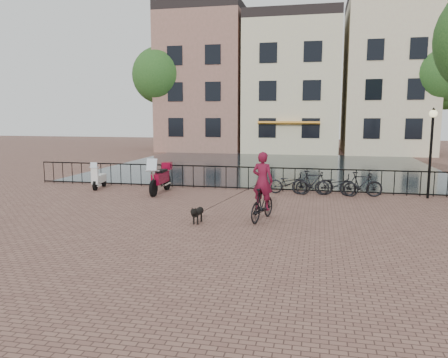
% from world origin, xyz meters
% --- Properties ---
extents(ground, '(100.00, 100.00, 0.00)m').
position_xyz_m(ground, '(0.00, 0.00, 0.00)').
color(ground, brown).
rests_on(ground, ground).
extents(canal_water, '(20.00, 20.00, 0.00)m').
position_xyz_m(canal_water, '(0.00, 17.30, 0.00)').
color(canal_water, black).
rests_on(canal_water, ground).
extents(railing, '(20.00, 0.05, 1.02)m').
position_xyz_m(railing, '(0.00, 8.00, 0.50)').
color(railing, black).
rests_on(railing, ground).
extents(canal_house_left, '(7.50, 9.00, 12.80)m').
position_xyz_m(canal_house_left, '(-7.50, 30.00, 6.40)').
color(canal_house_left, '#855E4D').
rests_on(canal_house_left, ground).
extents(canal_house_mid, '(8.00, 9.50, 11.80)m').
position_xyz_m(canal_house_mid, '(0.50, 30.00, 5.90)').
color(canal_house_mid, beige).
rests_on(canal_house_mid, ground).
extents(canal_house_right, '(7.00, 9.00, 13.30)m').
position_xyz_m(canal_house_right, '(8.50, 30.00, 6.65)').
color(canal_house_right, beige).
rests_on(canal_house_right, ground).
extents(tree_far_left, '(5.04, 5.04, 9.27)m').
position_xyz_m(tree_far_left, '(-11.00, 27.00, 6.73)').
color(tree_far_left, black).
rests_on(tree_far_left, ground).
extents(tree_far_right, '(4.76, 4.76, 8.76)m').
position_xyz_m(tree_far_right, '(12.00, 27.00, 6.35)').
color(tree_far_right, black).
rests_on(tree_far_right, ground).
extents(lamp_post, '(0.30, 0.30, 3.45)m').
position_xyz_m(lamp_post, '(7.20, 7.60, 2.38)').
color(lamp_post, black).
rests_on(lamp_post, ground).
extents(cyclist, '(0.95, 1.90, 2.50)m').
position_xyz_m(cyclist, '(1.30, 2.57, 0.95)').
color(cyclist, black).
rests_on(cyclist, ground).
extents(dog, '(0.30, 0.81, 0.54)m').
position_xyz_m(dog, '(-0.57, 1.84, 0.27)').
color(dog, black).
rests_on(dog, ground).
extents(motorcycle, '(0.57, 2.22, 1.58)m').
position_xyz_m(motorcycle, '(-3.48, 6.47, 0.79)').
color(motorcycle, maroon).
rests_on(motorcycle, ground).
extents(scooter, '(0.57, 1.40, 1.26)m').
position_xyz_m(scooter, '(-6.54, 6.97, 0.63)').
color(scooter, silver).
rests_on(scooter, ground).
extents(parked_bike_0, '(1.75, 0.72, 0.90)m').
position_xyz_m(parked_bike_0, '(1.80, 7.40, 0.45)').
color(parked_bike_0, black).
rests_on(parked_bike_0, ground).
extents(parked_bike_1, '(1.70, 0.65, 1.00)m').
position_xyz_m(parked_bike_1, '(2.75, 7.40, 0.50)').
color(parked_bike_1, black).
rests_on(parked_bike_1, ground).
extents(parked_bike_2, '(1.77, 0.76, 0.90)m').
position_xyz_m(parked_bike_2, '(3.70, 7.40, 0.45)').
color(parked_bike_2, black).
rests_on(parked_bike_2, ground).
extents(parked_bike_3, '(1.69, 0.57, 1.00)m').
position_xyz_m(parked_bike_3, '(4.65, 7.40, 0.50)').
color(parked_bike_3, black).
rests_on(parked_bike_3, ground).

